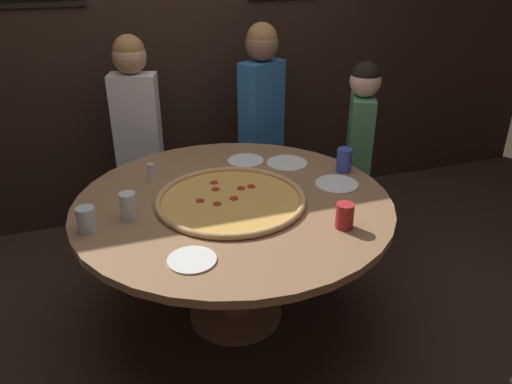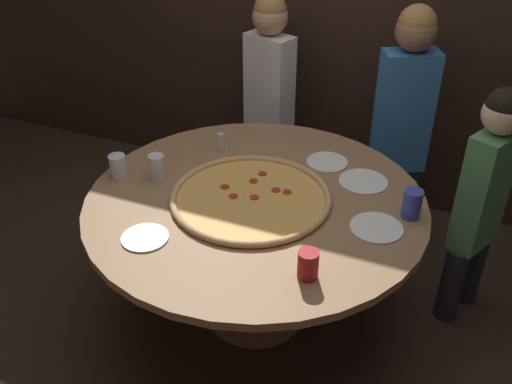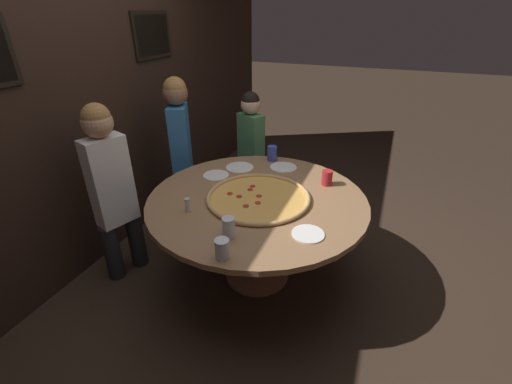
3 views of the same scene
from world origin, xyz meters
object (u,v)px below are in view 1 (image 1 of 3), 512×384
dining_table (234,221)px  white_plate_beside_cup (337,184)px  giant_pizza (231,199)px  drink_cup_near_left (128,206)px  drink_cup_far_right (345,216)px  drink_cup_near_right (86,219)px  diner_centre_back (138,130)px  diner_side_right (359,148)px  condiment_shaker (151,172)px  diner_side_left (261,117)px  white_plate_far_back (246,161)px  white_plate_right_side (287,163)px  white_plate_left_side (192,260)px  drink_cup_front_edge (344,160)px

dining_table → white_plate_beside_cup: 0.59m
giant_pizza → drink_cup_near_left: drink_cup_near_left is taller
giant_pizza → drink_cup_far_right: 0.59m
dining_table → drink_cup_near_right: drink_cup_near_right is taller
diner_centre_back → diner_side_right: (1.33, -0.57, -0.08)m
drink_cup_far_right → condiment_shaker: drink_cup_far_right is taller
diner_side_left → drink_cup_near_right: bearing=13.7°
drink_cup_near_right → diner_centre_back: diner_centre_back is taller
condiment_shaker → diner_side_left: bearing=35.2°
white_plate_far_back → diner_centre_back: size_ratio=0.15×
dining_table → white_plate_right_side: white_plate_right_side is taller
dining_table → drink_cup_near_right: bearing=-173.9°
white_plate_right_side → diner_side_right: (0.55, 0.13, -0.02)m
dining_table → condiment_shaker: (-0.35, 0.37, 0.18)m
giant_pizza → diner_centre_back: (-0.32, 1.05, 0.05)m
white_plate_beside_cup → drink_cup_near_right: bearing=-177.3°
drink_cup_near_left → white_plate_left_side: size_ratio=0.64×
giant_pizza → diner_side_right: bearing=25.6°
drink_cup_near_left → diner_side_left: diner_side_left is taller
white_plate_left_side → drink_cup_front_edge: bearing=30.6°
white_plate_right_side → diner_centre_back: (-0.78, 0.70, 0.06)m
drink_cup_near_left → diner_centre_back: (0.18, 1.06, -0.00)m
drink_cup_front_edge → white_plate_left_side: bearing=-149.4°
diner_side_right → diner_side_left: diner_side_left is taller
dining_table → diner_side_left: (0.50, 0.97, 0.21)m
drink_cup_near_right → drink_cup_front_edge: size_ratio=0.86×
drink_cup_far_right → diner_side_right: 1.07m
giant_pizza → drink_cup_front_edge: size_ratio=5.60×
white_plate_beside_cup → diner_centre_back: (-0.92, 1.05, 0.06)m
white_plate_left_side → condiment_shaker: size_ratio=2.10×
white_plate_beside_cup → diner_centre_back: 1.40m
white_plate_right_side → white_plate_left_side: size_ratio=1.18×
diner_centre_back → white_plate_left_side: bearing=109.2°
giant_pizza → diner_side_right: 1.12m
white_plate_beside_cup → white_plate_right_side: bearing=112.3°
white_plate_left_side → white_plate_right_side: bearing=46.9°
drink_cup_far_right → drink_cup_near_left: size_ratio=0.92×
dining_table → drink_cup_near_left: bearing=-177.6°
dining_table → drink_cup_far_right: size_ratio=13.49×
dining_table → white_plate_far_back: bearing=64.8°
drink_cup_near_right → diner_side_left: size_ratio=0.08×
giant_pizza → drink_cup_front_edge: 0.73m
drink_cup_front_edge → condiment_shaker: drink_cup_front_edge is taller
white_plate_right_side → white_plate_far_back: same height
dining_table → drink_cup_front_edge: drink_cup_front_edge is taller
drink_cup_far_right → diner_centre_back: bearing=116.8°
white_plate_left_side → white_plate_far_back: (0.53, 0.92, 0.00)m
drink_cup_front_edge → white_plate_right_side: (-0.26, 0.20, -0.06)m
giant_pizza → drink_cup_near_right: (-0.69, -0.06, 0.04)m
condiment_shaker → diner_side_right: (1.34, 0.10, -0.07)m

